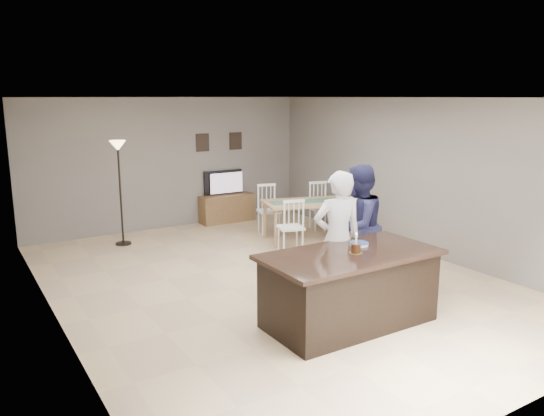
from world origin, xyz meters
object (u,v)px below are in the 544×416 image
tv_console (227,208)px  man (358,226)px  television (225,183)px  birthday_cake (356,248)px  kitchen_island (349,288)px  woman (337,239)px  floor_lamp (119,165)px  dining_table (307,208)px  plate_stack (359,244)px

tv_console → man: bearing=-93.1°
television → birthday_cake: bearing=78.5°
kitchen_island → television: television is taller
woman → man: (0.70, 0.41, -0.01)m
tv_console → man: man is taller
kitchen_island → floor_lamp: bearing=104.6°
dining_table → floor_lamp: floor_lamp is taller
woman → man: woman is taller
tv_console → birthday_cake: size_ratio=4.87×
woman → dining_table: woman is taller
man → floor_lamp: (-2.24, 4.01, 0.61)m
kitchen_island → man: 1.42m
birthday_cake → television: bearing=78.5°
woman → floor_lamp: floor_lamp is taller
television → floor_lamp: (-2.49, -0.68, 0.64)m
television → birthday_cake: 5.80m
kitchen_island → dining_table: 3.85m
tv_console → dining_table: dining_table is taller
woman → plate_stack: woman is taller
tv_console → woman: (-0.95, -5.02, 0.60)m
tv_console → birthday_cake: 5.77m
television → plate_stack: (-0.91, -5.46, 0.06)m
woman → man: 0.81m
television → man: (-0.25, -4.68, 0.03)m
man → television: bearing=-111.5°
plate_stack → dining_table: bearing=64.8°
floor_lamp → television: bearing=15.2°
man → dining_table: 2.59m
television → floor_lamp: floor_lamp is taller
television → birthday_cake: size_ratio=3.71×
television → man: size_ratio=0.51×
tv_console → floor_lamp: bearing=-166.3°
tv_console → plate_stack: (-0.91, -5.39, 0.62)m
man → dining_table: size_ratio=0.82×
television → dining_table: (0.60, -2.25, -0.24)m
man → birthday_cake: man is taller
dining_table → floor_lamp: 3.58m
dining_table → floor_lamp: (-3.09, 1.57, 0.88)m
kitchen_island → dining_table: (1.80, 3.39, 0.17)m
woman → plate_stack: size_ratio=7.48×
television → man: 4.69m
dining_table → floor_lamp: bearing=169.1°
kitchen_island → plate_stack: 0.57m
tv_console → dining_table: size_ratio=0.55×
tv_console → floor_lamp: 2.83m
television → birthday_cake: (-1.16, -5.68, 0.09)m
woman → kitchen_island: bearing=82.7°
floor_lamp → plate_stack: bearing=-71.7°
dining_table → tv_console: bearing=121.4°
man → dining_table: (0.85, 2.44, -0.27)m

